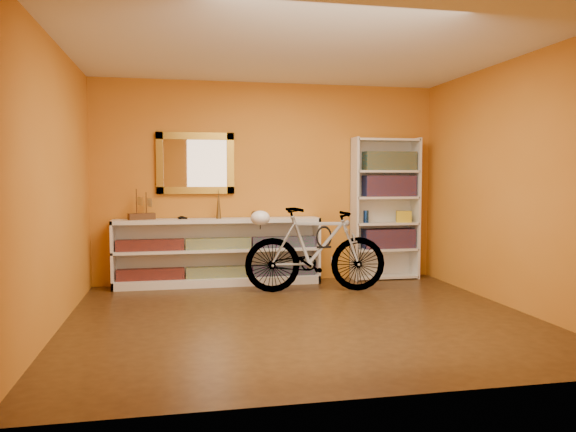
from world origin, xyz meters
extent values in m
cube|color=#331F0E|center=(0.00, 0.00, -0.01)|extent=(4.50, 4.00, 0.01)
cube|color=silver|center=(0.00, 0.00, 2.60)|extent=(4.50, 4.00, 0.01)
cube|color=#C3701D|center=(0.00, 2.00, 1.30)|extent=(4.50, 0.01, 2.60)
cube|color=#C3701D|center=(-2.25, 0.00, 1.30)|extent=(0.01, 4.00, 2.60)
cube|color=#C3701D|center=(2.25, 0.00, 1.30)|extent=(0.01, 4.00, 2.60)
cube|color=brown|center=(-0.95, 1.97, 1.55)|extent=(0.98, 0.06, 0.78)
cube|color=silver|center=(0.90, 1.99, 0.25)|extent=(0.09, 0.02, 0.09)
cube|color=black|center=(-0.68, 1.79, 0.17)|extent=(2.50, 0.13, 0.14)
cube|color=navy|center=(-0.68, 1.79, 0.54)|extent=(2.50, 0.13, 0.14)
imported|color=black|center=(-1.12, 1.81, 0.85)|extent=(0.00, 0.00, 0.00)
cone|color=brown|center=(-0.67, 1.81, 1.04)|extent=(0.07, 0.07, 0.38)
sphere|color=brown|center=(-0.21, 1.81, 0.90)|extent=(0.10, 0.10, 0.10)
cube|color=maroon|center=(1.62, 1.84, 0.55)|extent=(0.70, 0.22, 0.26)
cube|color=maroon|center=(1.62, 1.84, 1.25)|extent=(0.70, 0.22, 0.28)
cube|color=#184C56|center=(1.62, 1.84, 1.59)|extent=(0.70, 0.22, 0.25)
cylinder|color=#153A95|center=(1.29, 1.82, 0.85)|extent=(0.07, 0.07, 0.16)
cube|color=maroon|center=(1.37, 1.87, 1.56)|extent=(0.18, 0.18, 0.19)
cube|color=gold|center=(1.82, 1.80, 0.84)|extent=(0.22, 0.18, 0.15)
imported|color=silver|center=(0.43, 1.18, 0.51)|extent=(0.63, 1.76, 1.01)
ellipsoid|color=white|center=(-0.22, 1.25, 0.89)|extent=(0.23, 0.22, 0.17)
torus|color=black|center=(0.53, 1.17, 0.66)|extent=(0.20, 0.02, 0.20)
camera|label=1|loc=(-1.17, -5.17, 1.37)|focal=34.38mm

